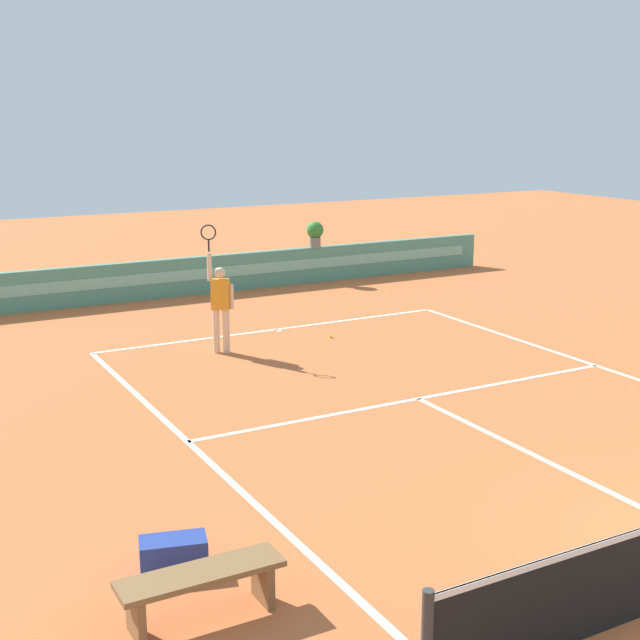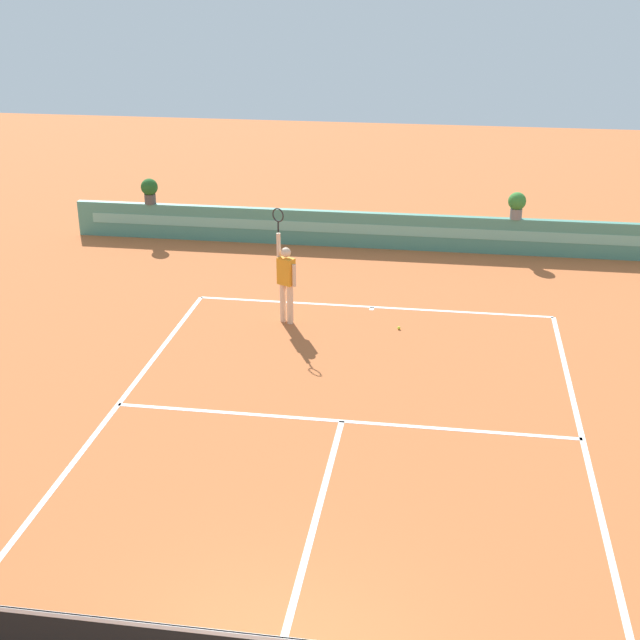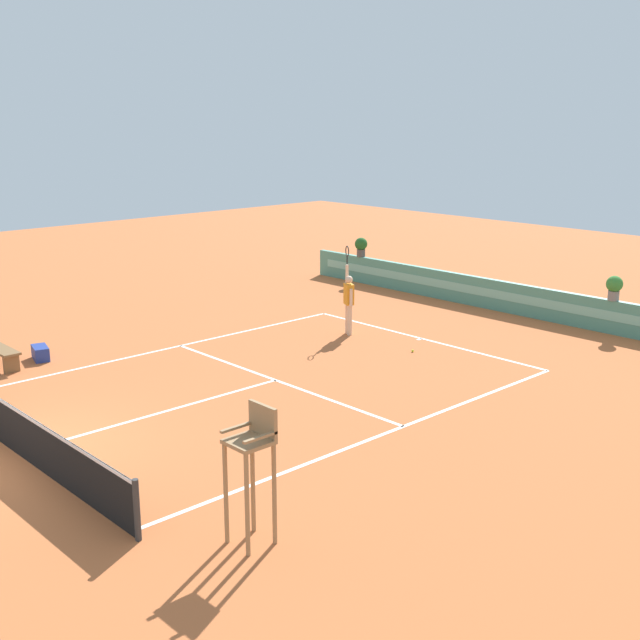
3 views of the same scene
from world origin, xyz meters
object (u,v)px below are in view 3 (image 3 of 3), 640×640
at_px(gear_bag, 40,353).
at_px(tennis_player, 349,299).
at_px(tennis_ball_near_baseline, 413,351).
at_px(potted_plant_far_left, 361,246).
at_px(umpire_chair, 253,459).
at_px(bench_courtside, 0,353).
at_px(potted_plant_right, 614,286).

bearing_deg(gear_bag, tennis_player, 64.26).
distance_m(gear_bag, tennis_ball_near_baseline, 9.88).
height_order(tennis_ball_near_baseline, potted_plant_far_left, potted_plant_far_left).
relative_size(umpire_chair, potted_plant_far_left, 2.96).
height_order(bench_courtside, gear_bag, bench_courtside).
bearing_deg(tennis_player, bench_courtside, -113.50).
distance_m(umpire_chair, tennis_player, 12.02).
bearing_deg(potted_plant_right, gear_bag, -123.69).
distance_m(bench_courtside, gear_bag, 1.03).
xyz_separation_m(umpire_chair, potted_plant_right, (-2.22, 15.13, 0.07)).
xyz_separation_m(umpire_chair, tennis_player, (-7.43, 9.44, -0.29)).
bearing_deg(potted_plant_far_left, tennis_ball_near_baseline, -37.28).
xyz_separation_m(umpire_chair, tennis_ball_near_baseline, (-4.93, 9.40, -1.31)).
distance_m(bench_courtside, tennis_player, 9.54).
xyz_separation_m(gear_bag, tennis_player, (3.72, 7.72, 0.87)).
distance_m(umpire_chair, potted_plant_far_left, 19.59).
height_order(umpire_chair, tennis_player, tennis_player).
height_order(bench_courtside, potted_plant_right, potted_plant_right).
relative_size(umpire_chair, tennis_ball_near_baseline, 31.47).
distance_m(umpire_chair, potted_plant_right, 15.29).
xyz_separation_m(gear_bag, potted_plant_far_left, (-1.30, 13.40, 1.23)).
bearing_deg(potted_plant_far_left, umpire_chair, -50.54).
relative_size(gear_bag, potted_plant_far_left, 0.97).
xyz_separation_m(bench_courtside, potted_plant_right, (9.01, 14.41, 1.04)).
xyz_separation_m(bench_courtside, gear_bag, (0.07, 1.01, -0.20)).
distance_m(tennis_player, potted_plant_far_left, 7.59).
relative_size(umpire_chair, potted_plant_right, 2.96).
bearing_deg(potted_plant_right, potted_plant_far_left, 180.00).
bearing_deg(tennis_player, potted_plant_right, 47.48).
relative_size(bench_courtside, tennis_player, 0.62).
relative_size(gear_bag, tennis_player, 0.27).
bearing_deg(tennis_player, gear_bag, -115.74).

